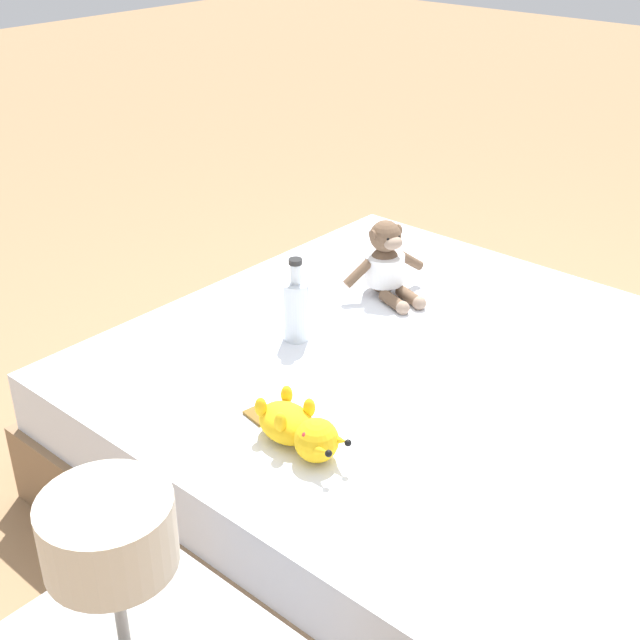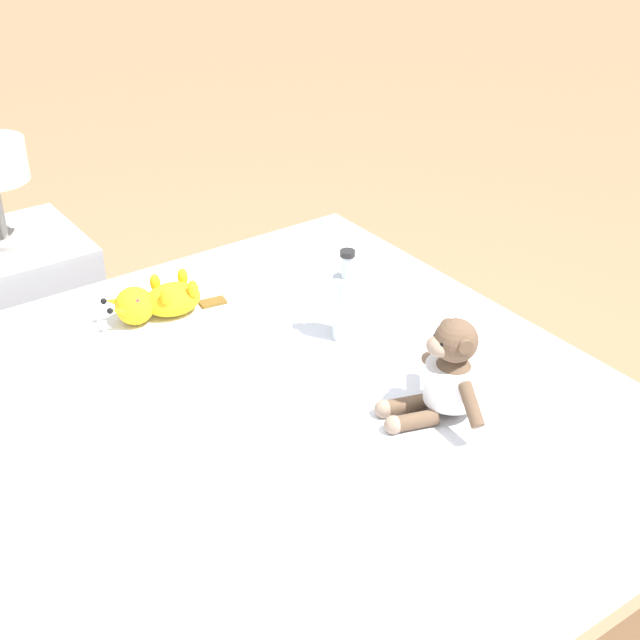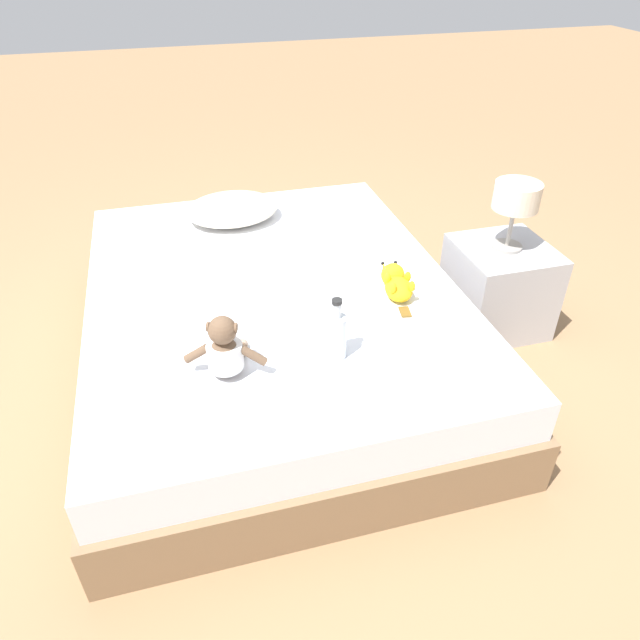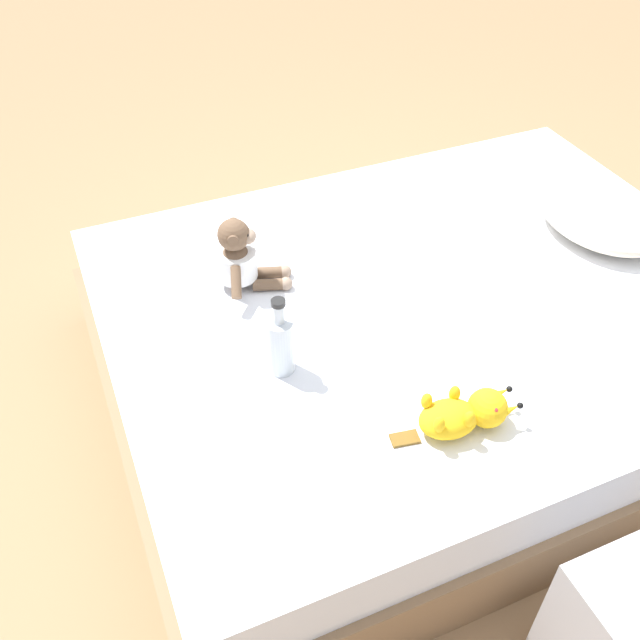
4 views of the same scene
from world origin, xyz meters
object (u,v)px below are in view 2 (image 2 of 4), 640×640
Objects in this scene: plush_yellow_creature at (157,301)px; glass_bottle at (347,304)px; nightstand at (19,305)px; bed at (183,512)px; plush_monkey at (448,377)px.

glass_bottle reaches higher than plush_yellow_creature.
plush_yellow_creature is 0.77× the size of nightstand.
bed is 7.17× the size of plush_monkey.
nightstand is at bearing 28.37° from glass_bottle.
plush_monkey reaches higher than plush_yellow_creature.
plush_monkey is 0.66× the size of nightstand.
nightstand is at bearing 20.67° from plush_monkey.
plush_yellow_creature is at bearing -22.63° from bed.
bed is at bearing 179.25° from nightstand.
glass_bottle is (0.13, -0.55, 0.30)m from bed.
plush_monkey is 0.85× the size of plush_yellow_creature.
bed is at bearing 157.37° from plush_yellow_creature.
nightstand is at bearing -0.75° from bed.
bed is at bearing 102.89° from glass_bottle.
plush_monkey is 1.17× the size of glass_bottle.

